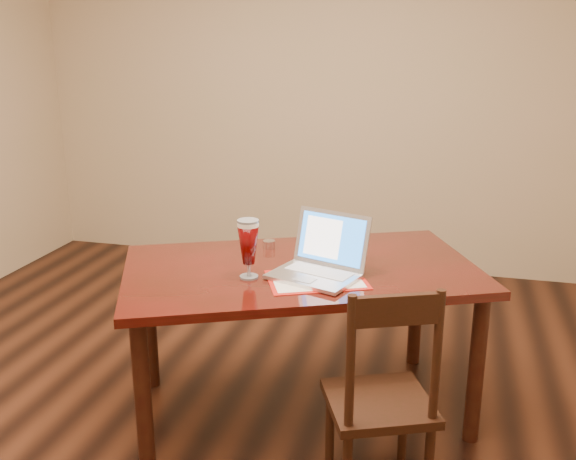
# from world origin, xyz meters

# --- Properties ---
(ground) EXTENTS (5.00, 5.00, 0.00)m
(ground) POSITION_xyz_m (0.00, 0.00, 0.00)
(ground) COLOR black
(ground) RESTS_ON ground
(room_shell) EXTENTS (4.51, 5.01, 2.71)m
(room_shell) POSITION_xyz_m (0.00, 0.00, 1.76)
(room_shell) COLOR tan
(room_shell) RESTS_ON ground
(dining_table) EXTENTS (1.82, 1.47, 1.01)m
(dining_table) POSITION_xyz_m (0.36, 0.35, 0.66)
(dining_table) COLOR #450B09
(dining_table) RESTS_ON ground
(dining_chair) EXTENTS (0.50, 0.49, 0.92)m
(dining_chair) POSITION_xyz_m (0.80, -0.17, 0.43)
(dining_chair) COLOR black
(dining_chair) RESTS_ON ground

